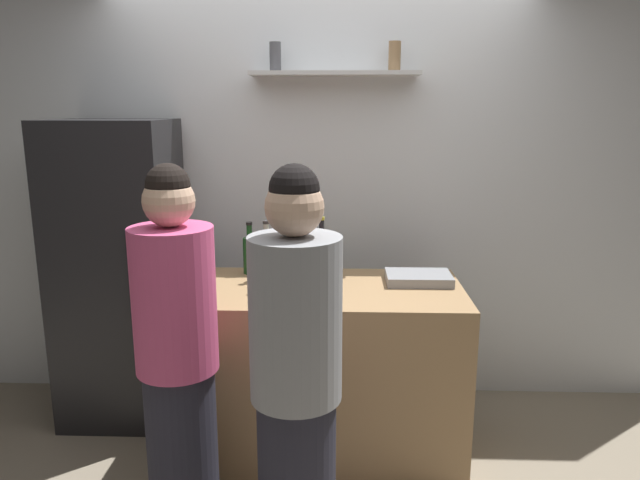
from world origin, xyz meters
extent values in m
cube|color=white|center=(0.00, 1.25, 1.30)|extent=(4.80, 0.10, 2.60)
cube|color=silver|center=(0.09, 1.09, 2.02)|extent=(0.97, 0.22, 0.02)
cylinder|color=#4C4C51|center=(-0.25, 1.09, 2.11)|extent=(0.07, 0.07, 0.16)
cylinder|color=olive|center=(0.43, 1.09, 2.11)|extent=(0.07, 0.07, 0.16)
cube|color=black|center=(-1.16, 0.85, 0.88)|extent=(0.66, 0.57, 1.77)
cylinder|color=#99999E|center=(-0.97, 0.54, 0.97)|extent=(0.02, 0.02, 0.45)
cube|color=#9E7A51|center=(0.03, 0.48, 0.46)|extent=(1.47, 0.74, 0.93)
cube|color=gray|center=(0.55, 0.59, 0.95)|extent=(0.34, 0.24, 0.05)
cylinder|color=#B2B2B7|center=(-0.61, 0.70, 0.98)|extent=(0.10, 0.10, 0.11)
cylinder|color=silver|center=(-0.61, 0.70, 1.05)|extent=(0.05, 0.01, 0.18)
cylinder|color=silver|center=(-0.60, 0.69, 1.04)|extent=(0.02, 0.04, 0.16)
cylinder|color=silver|center=(-0.62, 0.72, 1.04)|extent=(0.03, 0.02, 0.16)
cylinder|color=silver|center=(-0.61, 0.70, 1.03)|extent=(0.03, 0.03, 0.15)
cylinder|color=silver|center=(-0.60, 0.70, 1.04)|extent=(0.01, 0.01, 0.17)
cylinder|color=silver|center=(-0.63, 0.69, 1.05)|extent=(0.03, 0.04, 0.17)
cylinder|color=silver|center=(-0.61, 0.70, 1.04)|extent=(0.01, 0.01, 0.16)
cylinder|color=#19471E|center=(-0.37, 0.74, 1.03)|extent=(0.08, 0.08, 0.20)
cylinder|color=#19471E|center=(-0.37, 0.74, 1.16)|extent=(0.03, 0.03, 0.07)
cylinder|color=black|center=(-0.37, 0.74, 1.21)|extent=(0.03, 0.03, 0.02)
cylinder|color=black|center=(0.03, 0.64, 1.05)|extent=(0.07, 0.07, 0.24)
cylinder|color=black|center=(0.03, 0.64, 1.21)|extent=(0.03, 0.03, 0.08)
cylinder|color=gold|center=(0.03, 0.64, 1.26)|extent=(0.03, 0.03, 0.02)
cylinder|color=#472814|center=(-0.19, 0.44, 1.04)|extent=(0.07, 0.07, 0.22)
cylinder|color=#472814|center=(-0.19, 0.44, 1.19)|extent=(0.03, 0.03, 0.09)
cylinder|color=maroon|center=(-0.19, 0.44, 1.25)|extent=(0.03, 0.03, 0.02)
cylinder|color=#B2BFB2|center=(-0.26, 0.61, 1.03)|extent=(0.08, 0.08, 0.21)
cylinder|color=#B2BFB2|center=(-0.26, 0.61, 1.18)|extent=(0.03, 0.03, 0.10)
cylinder|color=#333333|center=(-0.26, 0.61, 1.24)|extent=(0.03, 0.03, 0.02)
cylinder|color=silver|center=(-0.08, 0.74, 1.02)|extent=(0.09, 0.09, 0.19)
cylinder|color=silver|center=(-0.08, 0.74, 1.13)|extent=(0.05, 0.05, 0.03)
cylinder|color=yellow|center=(-0.08, 0.74, 1.15)|extent=(0.06, 0.06, 0.02)
cylinder|color=gray|center=(-0.03, -0.40, 1.08)|extent=(0.34, 0.34, 0.61)
sphere|color=#D8AD8C|center=(-0.03, -0.40, 1.49)|extent=(0.21, 0.21, 0.21)
sphere|color=black|center=(-0.03, -0.40, 1.55)|extent=(0.18, 0.18, 0.18)
cylinder|color=#262633|center=(-0.54, -0.16, 0.38)|extent=(0.30, 0.30, 0.76)
cylinder|color=#D14C7F|center=(-0.54, -0.16, 1.07)|extent=(0.34, 0.34, 0.60)
sphere|color=#D8AD8C|center=(-0.54, -0.16, 1.47)|extent=(0.21, 0.21, 0.21)
sphere|color=black|center=(-0.54, -0.16, 1.53)|extent=(0.18, 0.18, 0.18)
camera|label=1|loc=(0.13, -2.42, 1.83)|focal=33.08mm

